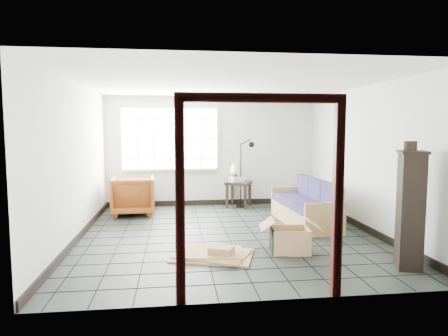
{
  "coord_description": "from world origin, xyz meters",
  "views": [
    {
      "loc": [
        -0.9,
        -6.78,
        1.83
      ],
      "look_at": [
        -0.02,
        0.3,
        1.13
      ],
      "focal_mm": 32.0,
      "sensor_mm": 36.0,
      "label": 1
    }
  ],
  "objects": [
    {
      "name": "ground",
      "position": [
        0.0,
        0.0,
        0.0
      ],
      "size": [
        5.5,
        5.5,
        0.0
      ],
      "primitive_type": "plane",
      "color": "black",
      "rests_on": "ground"
    },
    {
      "name": "room_shell",
      "position": [
        0.0,
        0.03,
        1.68
      ],
      "size": [
        5.02,
        5.52,
        2.61
      ],
      "color": "silver",
      "rests_on": "ground"
    },
    {
      "name": "window_panel",
      "position": [
        -1.0,
        2.7,
        1.6
      ],
      "size": [
        2.32,
        0.08,
        1.52
      ],
      "color": "silver",
      "rests_on": "ground"
    },
    {
      "name": "doorway_trim",
      "position": [
        0.0,
        -2.7,
        1.38
      ],
      "size": [
        1.8,
        0.08,
        2.2
      ],
      "color": "#3A100D",
      "rests_on": "ground"
    },
    {
      "name": "futon_sofa",
      "position": [
        1.64,
        0.55,
        0.31
      ],
      "size": [
        0.83,
        1.99,
        0.87
      ],
      "rotation": [
        0.0,
        0.0,
        0.05
      ],
      "color": "#9C7646",
      "rests_on": "ground"
    },
    {
      "name": "armchair",
      "position": [
        -1.79,
        1.86,
        0.45
      ],
      "size": [
        0.92,
        0.87,
        0.91
      ],
      "primitive_type": "imported",
      "rotation": [
        0.0,
        0.0,
        3.19
      ],
      "color": "brown",
      "rests_on": "ground"
    },
    {
      "name": "side_table",
      "position": [
        0.59,
        2.4,
        0.49
      ],
      "size": [
        0.72,
        0.72,
        0.6
      ],
      "rotation": [
        0.0,
        0.0,
        -0.43
      ],
      "color": "black",
      "rests_on": "ground"
    },
    {
      "name": "table_lamp",
      "position": [
        0.53,
        2.47,
        0.88
      ],
      "size": [
        0.27,
        0.27,
        0.41
      ],
      "rotation": [
        0.0,
        0.0,
        -0.02
      ],
      "color": "black",
      "rests_on": "side_table"
    },
    {
      "name": "projector",
      "position": [
        0.54,
        2.39,
        0.65
      ],
      "size": [
        0.36,
        0.31,
        0.11
      ],
      "rotation": [
        0.0,
        0.0,
        0.27
      ],
      "color": "silver",
      "rests_on": "side_table"
    },
    {
      "name": "floor_lamp",
      "position": [
        0.76,
        2.39,
        0.86
      ],
      "size": [
        0.48,
        0.31,
        1.6
      ],
      "rotation": [
        0.0,
        0.0,
        0.3
      ],
      "color": "black",
      "rests_on": "ground"
    },
    {
      "name": "console_shelf",
      "position": [
        -1.79,
        2.4,
        0.31
      ],
      "size": [
        0.85,
        0.49,
        0.62
      ],
      "rotation": [
        0.0,
        0.0,
        -0.23
      ],
      "color": "black",
      "rests_on": "ground"
    },
    {
      "name": "tall_shelf",
      "position": [
        2.15,
        -1.99,
        0.79
      ],
      "size": [
        0.45,
        0.51,
        1.56
      ],
      "rotation": [
        0.0,
        0.0,
        -0.35
      ],
      "color": "black",
      "rests_on": "ground"
    },
    {
      "name": "pot",
      "position": [
        2.14,
        -1.95,
        1.62
      ],
      "size": [
        0.18,
        0.18,
        0.12
      ],
      "rotation": [
        0.0,
        0.0,
        -0.14
      ],
      "color": "black",
      "rests_on": "tall_shelf"
    },
    {
      "name": "open_box",
      "position": [
        0.79,
        -1.14,
        0.18
      ],
      "size": [
        0.94,
        0.53,
        0.51
      ],
      "rotation": [
        0.0,
        0.0,
        -0.12
      ],
      "color": "#A77B50",
      "rests_on": "ground"
    },
    {
      "name": "cardboard_pile",
      "position": [
        -0.35,
        -1.21,
        0.04
      ],
      "size": [
        1.31,
        1.11,
        0.16
      ],
      "rotation": [
        0.0,
        0.0,
        -0.34
      ],
      "color": "#A77B50",
      "rests_on": "ground"
    }
  ]
}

